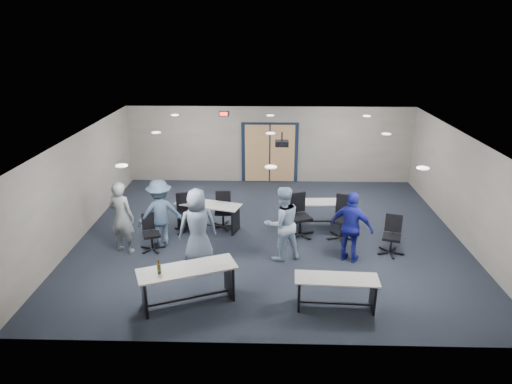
{
  "coord_description": "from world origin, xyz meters",
  "views": [
    {
      "loc": [
        -0.06,
        -11.18,
        5.32
      ],
      "look_at": [
        -0.36,
        -0.3,
        1.33
      ],
      "focal_mm": 32.0,
      "sensor_mm": 36.0,
      "label": 1
    }
  ],
  "objects_px": {
    "table_front_right": "(336,287)",
    "table_back_left": "(208,212)",
    "chair_back_d": "(342,218)",
    "person_back": "(160,213)",
    "table_front_left": "(187,279)",
    "person_plaid": "(198,227)",
    "chair_back_c": "(300,216)",
    "chair_back_b": "(223,210)",
    "person_navy": "(352,227)",
    "person_gray": "(122,217)",
    "chair_loose_right": "(392,236)",
    "chair_back_a": "(186,213)",
    "chair_loose_left": "(151,233)",
    "person_lightblue": "(282,223)",
    "table_back_right": "(317,209)"
  },
  "relations": [
    {
      "from": "table_back_left",
      "to": "chair_back_d",
      "type": "xyz_separation_m",
      "value": [
        3.59,
        -0.58,
        0.09
      ]
    },
    {
      "from": "table_front_right",
      "to": "table_back_right",
      "type": "bearing_deg",
      "value": 92.5
    },
    {
      "from": "chair_back_c",
      "to": "person_gray",
      "type": "distance_m",
      "value": 4.55
    },
    {
      "from": "chair_loose_right",
      "to": "table_back_left",
      "type": "bearing_deg",
      "value": -178.05
    },
    {
      "from": "table_front_left",
      "to": "person_plaid",
      "type": "height_order",
      "value": "person_plaid"
    },
    {
      "from": "chair_back_c",
      "to": "chair_back_b",
      "type": "bearing_deg",
      "value": 144.87
    },
    {
      "from": "person_navy",
      "to": "person_gray",
      "type": "bearing_deg",
      "value": 24.76
    },
    {
      "from": "table_front_right",
      "to": "person_lightblue",
      "type": "distance_m",
      "value": 2.31
    },
    {
      "from": "chair_back_a",
      "to": "person_back",
      "type": "xyz_separation_m",
      "value": [
        -0.52,
        -0.79,
        0.34
      ]
    },
    {
      "from": "table_back_right",
      "to": "chair_back_c",
      "type": "relative_size",
      "value": 1.51
    },
    {
      "from": "chair_loose_left",
      "to": "table_front_right",
      "type": "bearing_deg",
      "value": -49.58
    },
    {
      "from": "chair_back_d",
      "to": "person_back",
      "type": "distance_m",
      "value": 4.7
    },
    {
      "from": "chair_back_c",
      "to": "table_back_right",
      "type": "bearing_deg",
      "value": 33.5
    },
    {
      "from": "chair_back_d",
      "to": "table_back_right",
      "type": "bearing_deg",
      "value": 142.13
    },
    {
      "from": "person_plaid",
      "to": "table_back_right",
      "type": "bearing_deg",
      "value": -159.3
    },
    {
      "from": "table_front_right",
      "to": "chair_back_b",
      "type": "relative_size",
      "value": 1.66
    },
    {
      "from": "table_front_left",
      "to": "table_back_left",
      "type": "xyz_separation_m",
      "value": [
        -0.04,
        3.62,
        -0.05
      ]
    },
    {
      "from": "person_navy",
      "to": "table_front_left",
      "type": "bearing_deg",
      "value": 56.0
    },
    {
      "from": "table_front_left",
      "to": "chair_back_b",
      "type": "distance_m",
      "value": 3.73
    },
    {
      "from": "table_back_right",
      "to": "chair_loose_left",
      "type": "distance_m",
      "value": 4.6
    },
    {
      "from": "person_gray",
      "to": "chair_back_d",
      "type": "bearing_deg",
      "value": -152.48
    },
    {
      "from": "chair_back_c",
      "to": "chair_back_d",
      "type": "height_order",
      "value": "chair_back_d"
    },
    {
      "from": "table_front_left",
      "to": "chair_back_c",
      "type": "height_order",
      "value": "chair_back_c"
    },
    {
      "from": "table_back_right",
      "to": "person_plaid",
      "type": "relative_size",
      "value": 0.94
    },
    {
      "from": "chair_back_b",
      "to": "person_gray",
      "type": "distance_m",
      "value": 2.79
    },
    {
      "from": "person_lightblue",
      "to": "table_back_left",
      "type": "bearing_deg",
      "value": -63.55
    },
    {
      "from": "table_front_right",
      "to": "chair_loose_left",
      "type": "distance_m",
      "value": 4.87
    },
    {
      "from": "table_front_right",
      "to": "chair_back_a",
      "type": "xyz_separation_m",
      "value": [
        -3.57,
        3.5,
        0.07
      ]
    },
    {
      "from": "person_lightblue",
      "to": "person_back",
      "type": "bearing_deg",
      "value": -35.86
    },
    {
      "from": "table_front_right",
      "to": "chair_back_d",
      "type": "distance_m",
      "value": 3.19
    },
    {
      "from": "person_gray",
      "to": "person_lightblue",
      "type": "relative_size",
      "value": 1.0
    },
    {
      "from": "table_front_right",
      "to": "chair_back_d",
      "type": "xyz_separation_m",
      "value": [
        0.59,
        3.13,
        0.13
      ]
    },
    {
      "from": "person_plaid",
      "to": "table_front_right",
      "type": "bearing_deg",
      "value": 132.85
    },
    {
      "from": "table_front_left",
      "to": "chair_back_c",
      "type": "xyz_separation_m",
      "value": [
        2.47,
        3.22,
        0.03
      ]
    },
    {
      "from": "table_front_right",
      "to": "chair_back_c",
      "type": "bearing_deg",
      "value": 101.45
    },
    {
      "from": "chair_back_d",
      "to": "person_back",
      "type": "height_order",
      "value": "person_back"
    },
    {
      "from": "table_front_right",
      "to": "person_plaid",
      "type": "bearing_deg",
      "value": 151.89
    },
    {
      "from": "table_front_left",
      "to": "chair_back_b",
      "type": "height_order",
      "value": "table_front_left"
    },
    {
      "from": "table_front_left",
      "to": "chair_loose_right",
      "type": "bearing_deg",
      "value": 3.99
    },
    {
      "from": "table_front_right",
      "to": "table_back_left",
      "type": "relative_size",
      "value": 0.88
    },
    {
      "from": "table_back_right",
      "to": "person_plaid",
      "type": "bearing_deg",
      "value": -145.51
    },
    {
      "from": "table_back_left",
      "to": "person_gray",
      "type": "distance_m",
      "value": 2.42
    },
    {
      "from": "table_front_left",
      "to": "table_front_right",
      "type": "height_order",
      "value": "table_front_left"
    },
    {
      "from": "person_lightblue",
      "to": "chair_loose_left",
      "type": "bearing_deg",
      "value": -29.43
    },
    {
      "from": "table_back_left",
      "to": "chair_back_d",
      "type": "distance_m",
      "value": 3.63
    },
    {
      "from": "table_front_left",
      "to": "person_back",
      "type": "relative_size",
      "value": 1.18
    },
    {
      "from": "person_plaid",
      "to": "person_navy",
      "type": "bearing_deg",
      "value": 166.32
    },
    {
      "from": "table_back_right",
      "to": "person_plaid",
      "type": "distance_m",
      "value": 3.8
    },
    {
      "from": "chair_back_b",
      "to": "person_back",
      "type": "xyz_separation_m",
      "value": [
        -1.48,
        -1.09,
        0.37
      ]
    },
    {
      "from": "table_front_right",
      "to": "chair_back_a",
      "type": "bearing_deg",
      "value": 138.37
    }
  ]
}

